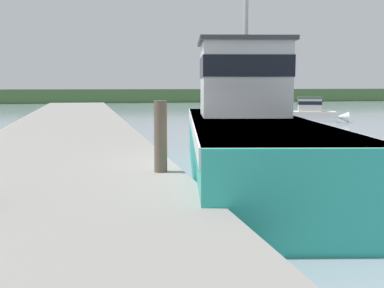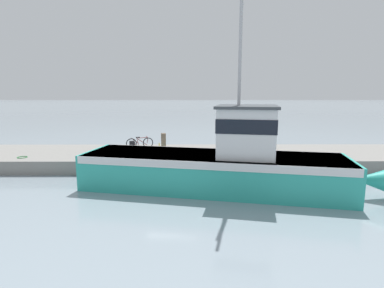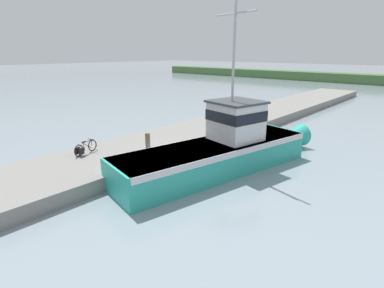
{
  "view_description": "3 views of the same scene",
  "coord_description": "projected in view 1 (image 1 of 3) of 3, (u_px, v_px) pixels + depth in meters",
  "views": [
    {
      "loc": [
        -3.04,
        -10.27,
        2.54
      ],
      "look_at": [
        -0.97,
        -1.02,
        1.38
      ],
      "focal_mm": 45.0,
      "sensor_mm": 36.0,
      "label": 1
    },
    {
      "loc": [
        14.61,
        0.87,
        4.43
      ],
      "look_at": [
        0.11,
        0.95,
        1.92
      ],
      "focal_mm": 28.0,
      "sensor_mm": 36.0,
      "label": 2
    },
    {
      "loc": [
        10.81,
        -10.71,
        6.5
      ],
      "look_at": [
        -1.44,
        2.95,
        0.81
      ],
      "focal_mm": 28.0,
      "sensor_mm": 36.0,
      "label": 3
    }
  ],
  "objects": [
    {
      "name": "far_shoreline",
      "position": [
        296.0,
        95.0,
        76.51
      ],
      "size": [
        180.0,
        5.0,
        1.95
      ],
      "primitive_type": "cube",
      "color": "#426638",
      "rests_on": "ground_plane"
    },
    {
      "name": "mooring_post",
      "position": [
        161.0,
        137.0,
        9.82
      ],
      "size": [
        0.27,
        0.27,
        1.46
      ],
      "primitive_type": "cylinder",
      "color": "brown",
      "rests_on": "dock_pier"
    },
    {
      "name": "fishing_boat_main",
      "position": [
        246.0,
        130.0,
        13.51
      ],
      "size": [
        5.39,
        14.23,
        9.84
      ],
      "rotation": [
        0.0,
        0.0,
        -0.2
      ],
      "color": "teal",
      "rests_on": "ground_plane"
    },
    {
      "name": "boat_white_moored",
      "position": [
        305.0,
        113.0,
        33.08
      ],
      "size": [
        5.54,
        3.08,
        1.73
      ],
      "rotation": [
        0.0,
        0.0,
        -1.96
      ],
      "color": "silver",
      "rests_on": "ground_plane"
    },
    {
      "name": "ground_plane",
      "position": [
        224.0,
        198.0,
        10.92
      ],
      "size": [
        320.0,
        320.0,
        0.0
      ],
      "primitive_type": "plane",
      "color": "#84939E"
    },
    {
      "name": "dock_pier",
      "position": [
        53.0,
        189.0,
        10.06
      ],
      "size": [
        5.32,
        80.0,
        0.76
      ],
      "primitive_type": "cube",
      "color": "gray",
      "rests_on": "ground_plane"
    }
  ]
}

